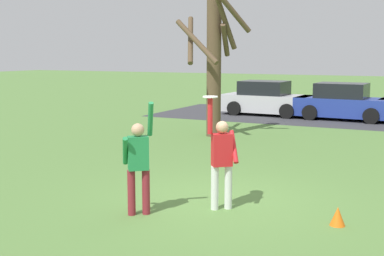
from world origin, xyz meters
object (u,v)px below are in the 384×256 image
field_cone_orange (338,216)px  parked_car_silver (266,99)px  frisbee_disc (210,97)px  person_catcher (222,157)px  person_defender (138,161)px  bare_tree_tall (214,53)px  parked_car_blue (344,103)px

field_cone_orange → parked_car_silver: bearing=112.2°
parked_car_silver → field_cone_orange: size_ratio=13.05×
frisbee_disc → field_cone_orange: 2.99m
person_catcher → person_defender: 1.53m
bare_tree_tall → parked_car_blue: bearing=63.7°
bare_tree_tall → person_defender: bearing=-74.8°
person_catcher → field_cone_orange: size_ratio=6.50×
person_catcher → frisbee_disc: 1.13m
person_catcher → parked_car_blue: 14.31m
parked_car_silver → field_cone_orange: 15.64m
person_defender → bare_tree_tall: bearing=67.0°
frisbee_disc → parked_car_blue: bearing=90.2°
parked_car_silver → parked_car_blue: (3.57, -0.17, 0.00)m
parked_car_silver → person_catcher: bearing=-72.7°
person_catcher → frisbee_disc: bearing=0.0°
parked_car_blue → field_cone_orange: bearing=-78.1°
bare_tree_tall → field_cone_orange: size_ratio=16.84×
parked_car_blue → parked_car_silver: bearing=179.8°
parked_car_blue → bare_tree_tall: size_ratio=0.77×
frisbee_disc → field_cone_orange: (2.28, 0.15, -1.93)m
person_defender → bare_tree_tall: 9.10m
person_catcher → parked_car_blue: bearing=-127.2°
person_defender → parked_car_blue: person_defender is taller
person_defender → field_cone_orange: bearing=-22.0°
field_cone_orange → person_defender: bearing=-163.9°
person_defender → frisbee_disc: frisbee_disc is taller
frisbee_disc → parked_car_silver: frisbee_disc is taller
parked_car_silver → field_cone_orange: (5.92, -14.47, -0.57)m
parked_car_blue → field_cone_orange: (2.34, -14.30, -0.57)m
frisbee_disc → parked_car_blue: (-0.06, 14.44, -1.37)m
parked_car_silver → bare_tree_tall: bare_tree_tall is taller
field_cone_orange → bare_tree_tall: bearing=126.4°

